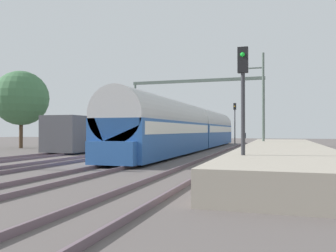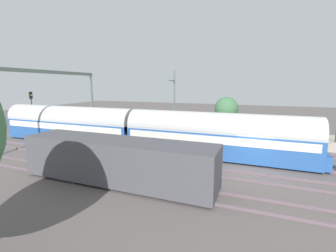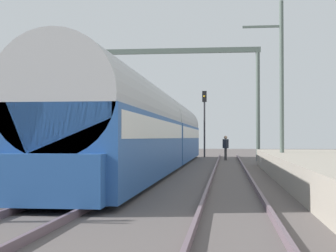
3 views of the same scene
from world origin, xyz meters
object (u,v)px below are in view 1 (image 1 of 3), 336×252
object	(u,v)px
railway_signal_near	(243,94)
catenary_gantry	(196,96)
railway_signal_far	(235,118)
freight_car	(100,134)
person_crossing	(244,137)
passenger_train	(193,128)

from	to	relation	value
railway_signal_near	catenary_gantry	bearing A→B (deg)	106.02
railway_signal_far	catenary_gantry	world-z (taller)	catenary_gantry
railway_signal_near	railway_signal_far	size ratio (longest dim) A/B	0.86
railway_signal_far	catenary_gantry	size ratio (longest dim) A/B	0.34
freight_car	catenary_gantry	bearing A→B (deg)	65.83
person_crossing	catenary_gantry	xyz separation A→B (m)	(-5.58, -0.65, 4.84)
freight_car	railway_signal_far	world-z (taller)	railway_signal_far
freight_car	catenary_gantry	world-z (taller)	catenary_gantry
passenger_train	freight_car	bearing A→B (deg)	-157.62
freight_car	catenary_gantry	distance (m)	14.84
passenger_train	freight_car	world-z (taller)	passenger_train
passenger_train	railway_signal_near	distance (m)	19.61
railway_signal_near	railway_signal_far	world-z (taller)	railway_signal_far
freight_car	railway_signal_near	distance (m)	20.82
person_crossing	railway_signal_far	size ratio (longest dim) A/B	0.32
passenger_train	freight_car	size ratio (longest dim) A/B	2.53
person_crossing	railway_signal_far	distance (m)	6.59
freight_car	railway_signal_far	bearing A→B (deg)	63.61
railway_signal_far	catenary_gantry	distance (m)	7.96
person_crossing	passenger_train	bearing A→B (deg)	-55.15
passenger_train	person_crossing	distance (m)	11.06
passenger_train	person_crossing	world-z (taller)	passenger_train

